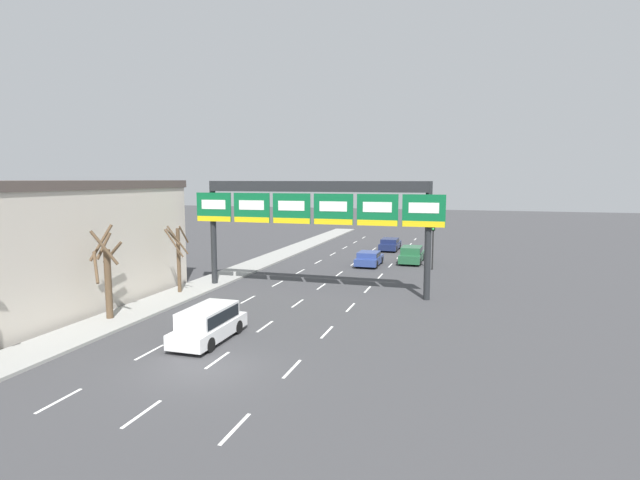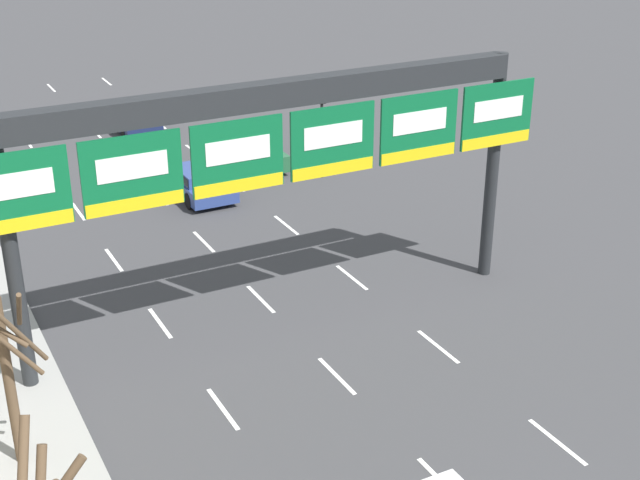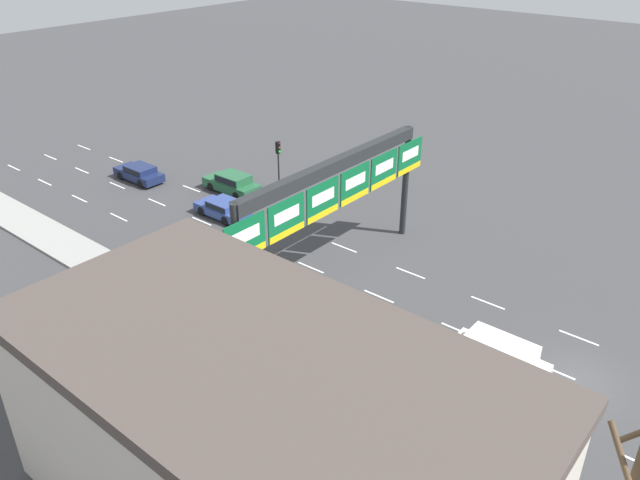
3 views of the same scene
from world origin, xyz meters
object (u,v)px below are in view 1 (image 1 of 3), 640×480
Objects in this scene: suv_white at (208,322)px; car_green at (412,254)px; sign_gantry at (313,203)px; car_blue at (369,258)px; car_navy at (390,244)px; tree_bare_closest at (107,273)px; tree_bare_third at (178,255)px; traffic_light_near_gantry at (433,234)px.

suv_white reaches higher than car_green.
sign_gantry is 12.49m from car_blue.
car_navy is 0.89× the size of tree_bare_closest.
sign_gantry is 15.56m from car_green.
tree_bare_closest reaches higher than suv_white.
tree_bare_closest is 1.11× the size of tree_bare_third.
car_navy is at bearing 116.41° from traffic_light_near_gantry.
sign_gantry is at bearing -109.51° from car_green.
suv_white is at bearing -95.97° from car_navy.
suv_white is 25.72m from car_green.
car_navy is 0.94× the size of car_green.
car_green is at bearing 37.89° from car_blue.
traffic_light_near_gantry reaches higher than car_blue.
tree_bare_closest reaches higher than tree_bare_third.
car_navy is 26.46m from tree_bare_third.
traffic_light_near_gantry is 0.84× the size of tree_bare_closest.
traffic_light_near_gantry reaches higher than suv_white.
suv_white is at bearing -12.04° from tree_bare_closest.
car_navy is at bearing 71.76° from tree_bare_closest.
car_blue is 0.91× the size of tree_bare_third.
car_navy is (1.78, 21.25, -5.28)m from sign_gantry.
car_green is at bearing 70.49° from sign_gantry.
tree_bare_third is (-9.70, -14.40, 1.94)m from car_blue.
tree_bare_closest is at bearing -91.89° from tree_bare_third.
traffic_light_near_gantry is at bearing 53.12° from tree_bare_closest.
tree_bare_third is at bearing -123.97° from car_blue.
car_blue is (-3.38, -2.63, -0.12)m from car_green.
sign_gantry is 3.84× the size of car_navy.
suv_white is 22.48m from car_blue.
suv_white is at bearing -98.00° from car_blue.
traffic_light_near_gantry is (5.42, -0.37, 2.31)m from car_blue.
car_green is (3.12, -7.41, 0.10)m from car_navy.
suv_white is at bearing -111.33° from traffic_light_near_gantry.
car_navy reaches higher than car_blue.
car_navy is 32.54m from tree_bare_closest.
car_navy is at bearing 112.84° from car_green.
tree_bare_closest is at bearing -131.14° from sign_gantry.
tree_bare_closest is (-15.34, -20.44, -0.41)m from traffic_light_near_gantry.
sign_gantry is 13.22m from traffic_light_near_gantry.
traffic_light_near_gantry is (6.95, 10.84, -2.98)m from sign_gantry.
tree_bare_closest reaches higher than car_green.
sign_gantry is at bearing 81.76° from suv_white.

